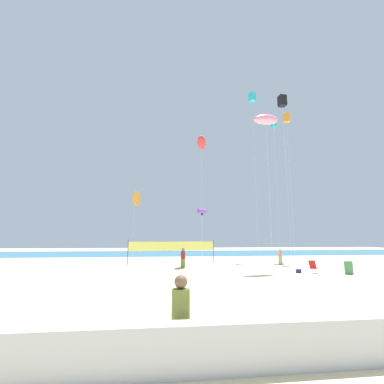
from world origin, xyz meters
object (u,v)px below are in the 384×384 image
(trash_barrel, at_px, (349,268))
(kite_orange_delta, at_px, (135,199))
(toddler_figure, at_px, (210,340))
(beach_handbag, at_px, (299,271))
(kite_cyan_box, at_px, (252,97))
(volleyball_net, at_px, (173,247))
(kite_red_inflatable, at_px, (202,143))
(kite_pink_inflatable, at_px, (266,120))
(beachgoer_coral_shirt, at_px, (280,256))
(beachgoer_maroon_shirt, at_px, (183,257))
(mother_figure, at_px, (181,314))
(kite_violet_tube, at_px, (202,212))
(kite_orange_box, at_px, (286,118))
(kite_black_box, at_px, (282,101))
(folding_beach_chair, at_px, (314,267))
(kite_cyan_delta, at_px, (273,126))

(trash_barrel, xyz_separation_m, kite_orange_delta, (-16.10, 13.42, 6.56))
(toddler_figure, distance_m, beach_handbag, 16.33)
(kite_cyan_box, bearing_deg, volleyball_net, -157.48)
(kite_cyan_box, xyz_separation_m, kite_red_inflatable, (-7.80, -5.46, -8.67))
(kite_cyan_box, xyz_separation_m, kite_orange_delta, (-14.89, -0.97, -14.11))
(kite_pink_inflatable, relative_size, kite_red_inflatable, 1.04)
(beachgoer_coral_shirt, height_order, volleyball_net, volleyball_net)
(kite_red_inflatable, bearing_deg, beachgoer_maroon_shirt, -123.50)
(beachgoer_coral_shirt, height_order, beach_handbag, beachgoer_coral_shirt)
(beachgoer_coral_shirt, distance_m, volleyball_net, 10.57)
(mother_figure, xyz_separation_m, kite_violet_tube, (5.54, 30.98, 5.24))
(volleyball_net, relative_size, kite_violet_tube, 1.36)
(mother_figure, bearing_deg, kite_red_inflatable, 63.77)
(mother_figure, height_order, kite_orange_delta, kite_orange_delta)
(kite_pink_inflatable, xyz_separation_m, kite_orange_box, (5.63, 7.13, 3.71))
(trash_barrel, bearing_deg, kite_cyan_box, 94.79)
(beach_handbag, bearing_deg, kite_black_box, 65.21)
(folding_beach_chair, bearing_deg, kite_orange_delta, -179.20)
(toddler_figure, height_order, folding_beach_chair, folding_beach_chair)
(kite_orange_box, xyz_separation_m, kite_orange_delta, (-17.62, 2.80, -9.60))
(toddler_figure, xyz_separation_m, volleyball_net, (0.49, 22.46, 1.24))
(kite_violet_tube, bearing_deg, kite_orange_box, -41.72)
(toddler_figure, xyz_separation_m, beach_handbag, (9.14, 13.53, -0.26))
(folding_beach_chair, distance_m, kite_red_inflatable, 15.99)
(kite_cyan_box, bearing_deg, kite_violet_tube, 145.92)
(kite_red_inflatable, relative_size, kite_orange_delta, 1.67)
(beachgoer_coral_shirt, xyz_separation_m, beachgoer_maroon_shirt, (-9.58, -1.81, 0.08))
(kite_orange_delta, bearing_deg, beachgoer_maroon_shirt, -58.15)
(kite_black_box, bearing_deg, trash_barrel, -100.30)
(trash_barrel, height_order, kite_black_box, kite_black_box)
(mother_figure, height_order, kite_black_box, kite_black_box)
(beachgoer_maroon_shirt, distance_m, kite_cyan_delta, 24.70)
(beachgoer_maroon_shirt, bearing_deg, folding_beach_chair, -25.13)
(trash_barrel, relative_size, kite_cyan_delta, 0.05)
(mother_figure, bearing_deg, beachgoer_coral_shirt, 44.49)
(folding_beach_chair, xyz_separation_m, beach_handbag, (-1.11, 0.14, -0.32))
(mother_figure, bearing_deg, kite_pink_inflatable, 45.12)
(beach_handbag, xyz_separation_m, kite_cyan_delta, (5.77, 15.51, 18.05))
(folding_beach_chair, xyz_separation_m, kite_red_inflatable, (-6.91, 8.01, 11.99))
(toddler_figure, distance_m, beachgoer_maroon_shirt, 18.10)
(kite_cyan_box, bearing_deg, kite_red_inflatable, -144.98)
(mother_figure, height_order, beachgoer_coral_shirt, mother_figure)
(folding_beach_chair, bearing_deg, kite_orange_box, 112.12)
(trash_barrel, height_order, volleyball_net, volleyball_net)
(kite_black_box, distance_m, kite_orange_delta, 22.71)
(kite_cyan_delta, bearing_deg, kite_black_box, -92.97)
(folding_beach_chair, distance_m, kite_cyan_box, 24.68)
(beachgoer_maroon_shirt, xyz_separation_m, kite_violet_tube, (3.81, 13.02, 5.25))
(kite_orange_delta, bearing_deg, kite_red_inflatable, -32.34)
(toddler_figure, bearing_deg, trash_barrel, 36.97)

